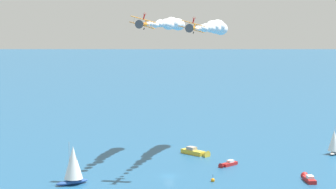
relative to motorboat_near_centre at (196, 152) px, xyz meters
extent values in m
plane|color=#1E517A|center=(22.88, 18.31, -0.83)|extent=(2000.00, 2000.00, 0.00)
cube|color=gold|center=(0.29, -1.46, -0.15)|extent=(4.38, 8.96, 1.37)
cone|color=gold|center=(-0.74, 3.70, -0.15)|extent=(3.13, 2.70, 2.75)
cube|color=gray|center=(0.42, -2.09, 1.06)|extent=(2.75, 3.38, 1.03)
ellipsoid|color=#23478C|center=(49.27, 11.75, -0.21)|extent=(9.00, 2.63, 1.26)
cylinder|color=#B2B2B7|center=(49.95, 11.74, 5.58)|extent=(0.14, 0.14, 10.31)
cone|color=white|center=(48.83, 11.75, 5.06)|extent=(5.00, 5.00, 8.77)
cube|color=#B21E1E|center=(-5.24, 44.48, -0.31)|extent=(5.05, 6.72, 1.05)
cone|color=#B21E1E|center=(-7.22, 41.00, -0.31)|extent=(2.65, 2.49, 2.09)
cube|color=silver|center=(-5.00, 44.90, 0.60)|extent=(2.59, 2.82, 0.78)
ellipsoid|color=#9E9993|center=(-38.15, 23.69, -0.34)|extent=(7.10, 5.05, 0.98)
cylinder|color=#B2B2B7|center=(-38.62, 23.44, 4.18)|extent=(0.14, 0.14, 8.06)
cone|color=white|center=(-37.85, 23.86, 3.77)|extent=(5.22, 5.22, 6.85)
cube|color=#B21E1E|center=(0.52, 17.60, -0.37)|extent=(6.01, 3.06, 0.92)
cone|color=#B21E1E|center=(3.95, 18.38, -0.37)|extent=(1.84, 2.12, 1.84)
cube|color=silver|center=(0.10, 17.51, 0.43)|extent=(2.29, 1.88, 0.69)
sphere|color=orange|center=(16.32, 29.93, -0.45)|extent=(1.10, 1.10, 1.10)
cylinder|color=black|center=(16.32, 29.93, 0.60)|extent=(0.08, 0.08, 1.00)
cylinder|color=orange|center=(18.53, 22.97, 40.29)|extent=(5.42, 5.17, 1.10)
cylinder|color=white|center=(20.65, 24.95, 40.29)|extent=(1.28, 1.31, 1.23)
cylinder|color=#4C4C51|center=(20.96, 25.23, 40.29)|extent=(1.95, 2.08, 2.81)
cube|color=orange|center=(18.80, 23.12, 40.03)|extent=(5.73, 6.00, 1.93)
cube|color=orange|center=(18.52, 23.42, 41.60)|extent=(5.73, 6.00, 1.93)
cylinder|color=white|center=(16.99, 25.05, 40.18)|extent=(0.42, 0.44, 1.59)
cylinder|color=white|center=(18.06, 23.91, 40.59)|extent=(0.42, 0.44, 1.59)
cylinder|color=white|center=(19.25, 22.63, 41.04)|extent=(0.42, 0.44, 1.59)
cylinder|color=white|center=(20.32, 21.49, 41.45)|extent=(0.42, 0.44, 1.59)
cube|color=orange|center=(16.35, 21.12, 40.82)|extent=(1.08, 1.04, 1.19)
cube|color=orange|center=(16.45, 21.02, 40.29)|extent=(2.32, 2.40, 0.71)
cylinder|color=black|center=(18.69, 23.96, 39.10)|extent=(0.62, 0.60, 0.61)
cylinder|color=black|center=(19.88, 22.69, 39.55)|extent=(0.62, 0.60, 0.61)
cylinder|color=#262628|center=(18.44, 23.50, 42.03)|extent=(0.27, 0.28, 0.89)
cylinder|color=red|center=(18.37, 23.57, 42.01)|extent=(0.32, 0.32, 0.79)
cylinder|color=red|center=(18.51, 23.43, 42.06)|extent=(0.32, 0.32, 0.79)
cube|color=red|center=(18.33, 23.62, 42.66)|extent=(0.46, 0.47, 0.59)
sphere|color=tan|center=(18.26, 23.69, 43.03)|extent=(0.21, 0.21, 0.21)
cylinder|color=red|center=(18.07, 23.90, 43.02)|extent=(0.23, 0.24, 0.58)
cylinder|color=red|center=(18.44, 23.50, 43.16)|extent=(0.39, 0.41, 0.48)
ellipsoid|color=silver|center=(14.94, 19.26, 40.23)|extent=(1.87, 1.86, 1.15)
ellipsoid|color=silver|center=(12.11, 16.58, 40.07)|extent=(2.65, 2.62, 1.43)
ellipsoid|color=silver|center=(9.42, 13.74, 40.12)|extent=(3.38, 3.35, 1.88)
ellipsoid|color=silver|center=(6.26, 11.40, 40.27)|extent=(4.47, 4.42, 2.36)
ellipsoid|color=silver|center=(3.58, 8.54, 40.02)|extent=(4.56, 4.54, 2.74)
ellipsoid|color=silver|center=(0.68, 5.93, 40.31)|extent=(6.07, 6.00, 3.20)
ellipsoid|color=silver|center=(-2.51, 3.62, 40.09)|extent=(5.63, 5.62, 3.56)
ellipsoid|color=silver|center=(-4.82, 0.38, 40.19)|extent=(6.84, 6.78, 3.77)
ellipsoid|color=silver|center=(-7.79, -2.16, 40.70)|extent=(8.09, 8.00, 4.38)
ellipsoid|color=silver|center=(-10.74, -4.72, 39.98)|extent=(8.61, 8.52, 4.62)
ellipsoid|color=silver|center=(-13.91, -7.05, 40.72)|extent=(9.02, 8.95, 5.15)
ellipsoid|color=silver|center=(-16.88, -9.58, 39.75)|extent=(10.14, 10.03, 5.53)
cylinder|color=orange|center=(29.90, 16.16, 41.34)|extent=(5.42, 5.17, 1.10)
cylinder|color=white|center=(32.02, 18.14, 41.34)|extent=(1.28, 1.31, 1.23)
cylinder|color=#4C4C51|center=(32.33, 18.43, 41.34)|extent=(1.95, 2.08, 2.81)
cube|color=orange|center=(30.17, 16.32, 41.08)|extent=(5.73, 6.00, 1.93)
cube|color=orange|center=(29.89, 16.62, 42.64)|extent=(5.73, 6.00, 1.93)
cylinder|color=white|center=(28.36, 18.25, 41.23)|extent=(0.42, 0.44, 1.59)
cylinder|color=white|center=(29.43, 17.10, 41.63)|extent=(0.42, 0.44, 1.59)
cylinder|color=white|center=(30.62, 15.83, 42.09)|extent=(0.42, 0.44, 1.59)
cylinder|color=white|center=(31.69, 14.69, 42.50)|extent=(0.42, 0.44, 1.59)
cube|color=orange|center=(27.72, 14.32, 41.87)|extent=(1.08, 1.04, 1.19)
cube|color=orange|center=(27.82, 14.22, 41.34)|extent=(2.32, 2.40, 0.71)
cylinder|color=black|center=(30.06, 17.16, 40.14)|extent=(0.62, 0.60, 0.61)
cylinder|color=black|center=(31.25, 15.89, 40.60)|extent=(0.62, 0.60, 0.61)
cylinder|color=#262628|center=(29.81, 16.70, 43.08)|extent=(0.27, 0.28, 0.89)
cylinder|color=red|center=(29.74, 16.77, 43.05)|extent=(0.32, 0.32, 0.79)
cylinder|color=red|center=(29.88, 16.63, 43.11)|extent=(0.32, 0.32, 0.79)
cube|color=red|center=(29.70, 16.82, 43.71)|extent=(0.46, 0.47, 0.59)
sphere|color=brown|center=(29.63, 16.89, 44.08)|extent=(0.21, 0.21, 0.21)
cylinder|color=red|center=(29.44, 17.10, 44.06)|extent=(0.23, 0.24, 0.58)
cylinder|color=red|center=(29.81, 16.70, 44.21)|extent=(0.39, 0.41, 0.48)
ellipsoid|color=silver|center=(26.09, 12.69, 41.40)|extent=(2.09, 2.08, 1.29)
ellipsoid|color=silver|center=(23.45, 9.81, 41.43)|extent=(3.04, 3.01, 1.65)
ellipsoid|color=silver|center=(20.29, 7.47, 41.11)|extent=(3.48, 3.46, 2.05)
ellipsoid|color=silver|center=(17.45, 4.79, 41.43)|extent=(4.16, 4.13, 2.36)
ellipsoid|color=silver|center=(14.88, 1.82, 41.56)|extent=(4.73, 4.71, 2.88)
ellipsoid|color=silver|center=(11.56, -0.35, 41.34)|extent=(5.46, 5.42, 3.13)
ellipsoid|color=silver|center=(9.22, -3.56, 41.62)|extent=(5.59, 5.57, 3.43)
ellipsoid|color=silver|center=(6.63, -6.50, 41.10)|extent=(7.62, 7.53, 4.00)
ellipsoid|color=silver|center=(3.59, -8.97, 41.85)|extent=(7.85, 7.78, 4.32)
ellipsoid|color=silver|center=(0.73, -11.63, 41.29)|extent=(8.35, 8.27, 4.50)
ellipsoid|color=silver|center=(-2.31, -14.10, 41.15)|extent=(8.62, 8.56, 5.03)
camera|label=1|loc=(117.07, 160.35, 41.82)|focal=66.76mm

